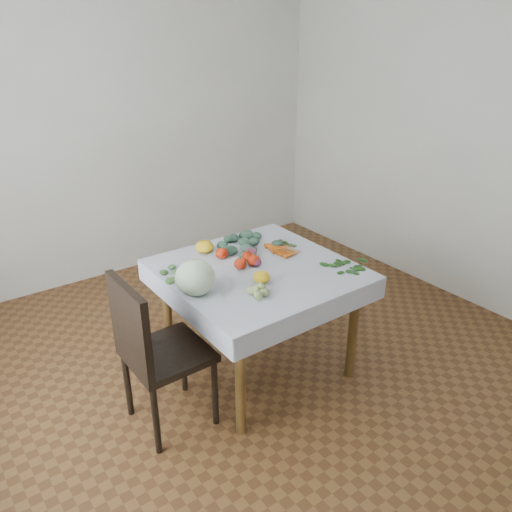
# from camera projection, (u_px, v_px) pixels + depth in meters

# --- Properties ---
(ground) EXTENTS (4.00, 4.00, 0.00)m
(ground) POSITION_uv_depth(u_px,v_px,m) (258.00, 366.00, 3.46)
(ground) COLOR brown
(back_wall) EXTENTS (4.00, 0.04, 2.70)m
(back_wall) POSITION_uv_depth(u_px,v_px,m) (123.00, 126.00, 4.36)
(back_wall) COLOR silver
(back_wall) RESTS_ON ground
(table) EXTENTS (1.00, 1.00, 0.75)m
(table) POSITION_uv_depth(u_px,v_px,m) (258.00, 282.00, 3.19)
(table) COLOR brown
(table) RESTS_ON ground
(tablecloth) EXTENTS (1.12, 1.12, 0.01)m
(tablecloth) POSITION_uv_depth(u_px,v_px,m) (258.00, 269.00, 3.14)
(tablecloth) COLOR silver
(tablecloth) RESTS_ON table
(chair) EXTENTS (0.44, 0.44, 0.96)m
(chair) POSITION_uv_depth(u_px,v_px,m) (152.00, 347.00, 2.72)
(chair) COLOR black
(chair) RESTS_ON ground
(cabbage) EXTENTS (0.30, 0.30, 0.21)m
(cabbage) POSITION_uv_depth(u_px,v_px,m) (195.00, 278.00, 2.80)
(cabbage) COLOR beige
(cabbage) RESTS_ON tablecloth
(tomato_a) EXTENTS (0.10, 0.10, 0.07)m
(tomato_a) POSITION_uv_depth(u_px,v_px,m) (222.00, 253.00, 3.26)
(tomato_a) COLOR red
(tomato_a) RESTS_ON tablecloth
(tomato_b) EXTENTS (0.10, 0.10, 0.07)m
(tomato_b) POSITION_uv_depth(u_px,v_px,m) (253.00, 260.00, 3.16)
(tomato_b) COLOR red
(tomato_b) RESTS_ON tablecloth
(tomato_c) EXTENTS (0.09, 0.09, 0.07)m
(tomato_c) POSITION_uv_depth(u_px,v_px,m) (240.00, 264.00, 3.12)
(tomato_c) COLOR red
(tomato_c) RESTS_ON tablecloth
(tomato_d) EXTENTS (0.08, 0.08, 0.06)m
(tomato_d) POSITION_uv_depth(u_px,v_px,m) (247.00, 256.00, 3.24)
(tomato_d) COLOR red
(tomato_d) RESTS_ON tablecloth
(heirloom_back) EXTENTS (0.12, 0.12, 0.09)m
(heirloom_back) POSITION_uv_depth(u_px,v_px,m) (204.00, 247.00, 3.34)
(heirloom_back) COLOR yellow
(heirloom_back) RESTS_ON tablecloth
(heirloom_front) EXTENTS (0.12, 0.12, 0.07)m
(heirloom_front) POSITION_uv_depth(u_px,v_px,m) (261.00, 277.00, 2.95)
(heirloom_front) COLOR yellow
(heirloom_front) RESTS_ON tablecloth
(onion_a) EXTENTS (0.10, 0.10, 0.07)m
(onion_a) POSITION_uv_depth(u_px,v_px,m) (251.00, 253.00, 3.27)
(onion_a) COLOR maroon
(onion_a) RESTS_ON tablecloth
(onion_b) EXTENTS (0.09, 0.09, 0.06)m
(onion_b) POSITION_uv_depth(u_px,v_px,m) (256.00, 262.00, 3.16)
(onion_b) COLOR maroon
(onion_b) RESTS_ON tablecloth
(tomatillo_cluster) EXTENTS (0.14, 0.10, 0.04)m
(tomatillo_cluster) POSITION_uv_depth(u_px,v_px,m) (256.00, 293.00, 2.81)
(tomatillo_cluster) COLOR #A2BF6E
(tomatillo_cluster) RESTS_ON tablecloth
(carrot_bunch) EXTENTS (0.17, 0.26, 0.03)m
(carrot_bunch) POSITION_uv_depth(u_px,v_px,m) (284.00, 249.00, 3.38)
(carrot_bunch) COLOR orange
(carrot_bunch) RESTS_ON tablecloth
(kale_bunch) EXTENTS (0.40, 0.30, 0.05)m
(kale_bunch) POSITION_uv_depth(u_px,v_px,m) (249.00, 243.00, 3.45)
(kale_bunch) COLOR #3C624F
(kale_bunch) RESTS_ON tablecloth
(basil_bunch) EXTENTS (0.28, 0.22, 0.01)m
(basil_bunch) POSITION_uv_depth(u_px,v_px,m) (347.00, 265.00, 3.17)
(basil_bunch) COLOR #23581B
(basil_bunch) RESTS_ON tablecloth
(dill_bunch) EXTENTS (0.21, 0.21, 0.02)m
(dill_bunch) POSITION_uv_depth(u_px,v_px,m) (178.00, 272.00, 3.07)
(dill_bunch) COLOR #476C31
(dill_bunch) RESTS_ON tablecloth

